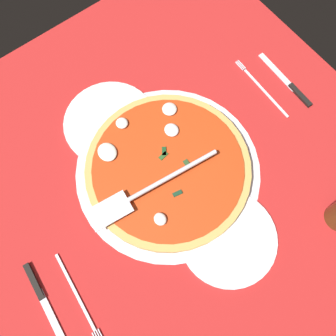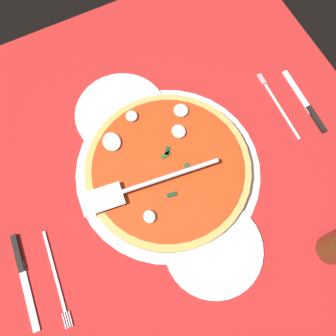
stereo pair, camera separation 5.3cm
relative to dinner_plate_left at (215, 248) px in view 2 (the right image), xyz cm
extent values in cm
cube|color=#B3201F|center=(21.22, 0.23, -0.90)|extent=(97.70, 97.70, 0.80)
cylinder|color=silver|center=(20.04, 0.98, -0.04)|extent=(41.96, 41.96, 0.92)
cylinder|color=white|center=(0.00, 0.00, 0.00)|extent=(20.90, 20.90, 1.00)
cylinder|color=white|center=(38.01, 4.61, 0.00)|extent=(21.93, 21.93, 1.00)
cylinder|color=#D7A452|center=(20.04, 0.98, 1.12)|extent=(37.24, 37.24, 1.41)
cylinder|color=#BA3711|center=(20.04, 0.98, 1.98)|extent=(34.03, 34.03, 0.30)
ellipsoid|color=silver|center=(30.99, 9.71, 2.63)|extent=(4.76, 4.06, 1.01)
ellipsoid|color=silver|center=(31.09, -7.95, 2.60)|extent=(3.47, 3.43, 0.95)
ellipsoid|color=white|center=(34.85, 2.97, 2.68)|extent=(2.87, 2.75, 1.10)
ellipsoid|color=white|center=(26.54, -5.03, 2.62)|extent=(3.44, 3.19, 0.98)
ellipsoid|color=white|center=(11.65, 9.50, 2.73)|extent=(2.86, 2.57, 1.20)
cube|color=#294722|center=(17.84, -2.79, 2.28)|extent=(2.36, 1.29, 0.30)
cube|color=#173921|center=(13.94, 3.10, 2.28)|extent=(1.34, 2.23, 0.30)
cube|color=#15401D|center=(23.51, -0.58, 2.28)|extent=(2.21, 1.97, 0.30)
cube|color=#285321|center=(22.72, 0.44, 2.28)|extent=(1.25, 2.30, 0.30)
cube|color=silver|center=(19.40, 16.93, 3.47)|extent=(6.29, 9.62, 0.30)
cylinder|color=silver|center=(17.43, 1.63, 3.82)|extent=(3.78, 21.77, 1.00)
cube|color=white|center=(21.30, -33.30, -0.20)|extent=(20.59, 14.60, 0.60)
cube|color=silver|center=(21.42, -30.18, 0.23)|extent=(16.26, 1.20, 0.25)
cube|color=silver|center=(31.02, -30.98, 0.23)|extent=(3.01, 0.33, 0.25)
cube|color=silver|center=(31.03, -30.54, 0.23)|extent=(3.01, 0.33, 0.25)
cube|color=silver|center=(31.05, -30.10, 0.23)|extent=(3.01, 0.33, 0.25)
cube|color=black|center=(15.65, -36.22, 0.50)|extent=(7.43, 1.47, 0.80)
cube|color=silver|center=(23.96, -36.52, 0.23)|extent=(12.98, 1.87, 0.25)
cube|color=white|center=(11.14, 34.96, -0.20)|extent=(18.18, 15.31, 0.60)
cube|color=silver|center=(10.84, 31.89, 0.23)|extent=(17.24, 2.31, 0.25)
cube|color=silver|center=(0.82, 33.56, 0.23)|extent=(3.01, 0.52, 0.25)
cube|color=silver|center=(0.78, 33.12, 0.23)|extent=(3.01, 0.52, 0.25)
cube|color=silver|center=(0.73, 32.68, 0.23)|extent=(3.01, 0.52, 0.25)
cube|color=silver|center=(0.69, 32.24, 0.23)|extent=(3.01, 0.52, 0.25)
cube|color=black|center=(17.48, 37.42, 0.50)|extent=(8.16, 2.00, 0.80)
cube|color=silver|center=(8.44, 38.33, 0.23)|extent=(14.21, 2.80, 0.25)
camera|label=1|loc=(-2.05, 17.98, 79.39)|focal=39.66mm
camera|label=2|loc=(-4.89, 13.44, 79.39)|focal=39.66mm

